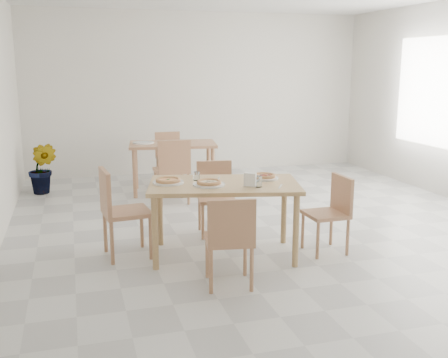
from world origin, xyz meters
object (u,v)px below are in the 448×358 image
object	(u,v)px
second_table	(173,150)
chair_back_n	(169,154)
plate_margherita	(168,182)
pizza_mushroom	(209,182)
napkin_holder	(250,180)
chair_west	(118,207)
potted_plant	(43,168)
plate_pepperoni	(264,178)
pizza_pepperoni	(264,176)
main_table	(224,191)
tumbler_a	(258,181)
tumbler_b	(196,176)
plate_mushroom	(209,185)
chair_back_s	(173,167)
plate_empty	(143,143)
chair_north	(215,192)
chair_south	(230,236)
chair_east	(332,208)
pizza_margherita	(168,180)

from	to	relation	value
second_table	chair_back_n	bearing A→B (deg)	93.81
plate_margherita	pizza_mushroom	distance (m)	0.42
pizza_mushroom	napkin_holder	world-z (taller)	napkin_holder
chair_west	potted_plant	distance (m)	3.12
plate_pepperoni	pizza_pepperoni	world-z (taller)	pizza_pepperoni
pizza_pepperoni	napkin_holder	xyz separation A→B (m)	(-0.26, -0.32, 0.03)
main_table	second_table	distance (m)	2.81
tumbler_a	tumbler_b	size ratio (longest dim) A/B	1.23
plate_mushroom	napkin_holder	world-z (taller)	napkin_holder
plate_mushroom	chair_back_s	bearing A→B (deg)	88.48
chair_back_s	plate_margherita	bearing A→B (deg)	75.93
napkin_holder	plate_empty	bearing A→B (deg)	135.64
main_table	tumbler_a	distance (m)	0.39
napkin_holder	chair_north	bearing A→B (deg)	129.04
plate_margherita	tumbler_a	distance (m)	0.89
main_table	plate_empty	world-z (taller)	plate_empty
tumbler_b	main_table	bearing A→B (deg)	-41.08
pizza_pepperoni	chair_back_n	size ratio (longest dim) A/B	0.32
chair_south	plate_mushroom	xyz separation A→B (m)	(0.01, 0.72, 0.29)
pizza_mushroom	second_table	size ratio (longest dim) A/B	0.18
plate_pepperoni	pizza_mushroom	distance (m)	0.63
tumbler_a	plate_margherita	bearing A→B (deg)	153.75
plate_margherita	chair_south	bearing A→B (deg)	-68.98
chair_west	pizza_mushroom	size ratio (longest dim) A/B	3.63
plate_empty	second_table	bearing A→B (deg)	-14.04
pizza_mushroom	chair_south	bearing A→B (deg)	-90.46
plate_mushroom	tumbler_b	xyz separation A→B (m)	(-0.06, 0.27, 0.03)
plate_pepperoni	tumbler_a	distance (m)	0.38
chair_east	pizza_pepperoni	distance (m)	0.77
chair_west	plate_margherita	bearing A→B (deg)	-108.64
napkin_holder	chair_east	bearing A→B (deg)	38.57
chair_east	plate_empty	distance (m)	3.46
chair_west	second_table	distance (m)	2.77
main_table	second_table	size ratio (longest dim) A/B	1.19
chair_west	pizza_pepperoni	distance (m)	1.50
chair_east	plate_empty	bearing A→B (deg)	-155.73
pizza_mushroom	tumbler_a	size ratio (longest dim) A/B	2.33
chair_east	chair_back_s	bearing A→B (deg)	-153.93
chair_north	second_table	distance (m)	2.06
plate_mushroom	tumbler_a	distance (m)	0.47
plate_pepperoni	plate_empty	xyz separation A→B (m)	(-0.85, 2.84, 0.00)
main_table	plate_margherita	distance (m)	0.56
tumbler_a	chair_back_s	size ratio (longest dim) A/B	0.12
plate_pepperoni	napkin_holder	world-z (taller)	napkin_holder
plate_margherita	chair_back_s	xyz separation A→B (m)	(0.42, 1.99, -0.24)
plate_margherita	pizza_margherita	distance (m)	0.02
pizza_mushroom	pizza_pepperoni	distance (m)	0.63
main_table	chair_back_s	distance (m)	2.13
chair_back_n	plate_empty	world-z (taller)	chair_back_n
chair_north	chair_west	world-z (taller)	chair_west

